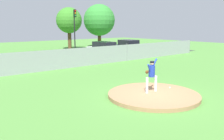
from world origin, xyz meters
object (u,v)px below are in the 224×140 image
at_px(pitcher_youth, 152,73).
at_px(baseball, 170,88).
at_px(parked_car_navy, 128,47).
at_px(parked_car_white, 104,49).
at_px(traffic_light_far, 75,24).

height_order(pitcher_youth, baseball, pitcher_youth).
relative_size(baseball, parked_car_navy, 0.02).
xyz_separation_m(pitcher_youth, parked_car_white, (8.16, 14.47, -0.37)).
distance_m(baseball, parked_car_navy, 17.87).
xyz_separation_m(pitcher_youth, baseball, (1.37, -0.15, -0.95)).
bearing_deg(pitcher_youth, traffic_light_far, 70.39).
bearing_deg(parked_car_white, baseball, -114.92).
xyz_separation_m(baseball, parked_car_white, (6.79, 14.62, 0.58)).
bearing_deg(baseball, traffic_light_far, 74.42).
distance_m(pitcher_youth, parked_car_white, 16.61).
bearing_deg(traffic_light_far, parked_car_navy, -36.19).
xyz_separation_m(parked_car_navy, traffic_light_far, (-5.43, 3.97, 2.88)).
bearing_deg(pitcher_youth, parked_car_navy, 50.09).
bearing_deg(traffic_light_far, baseball, -105.58).
distance_m(baseball, traffic_light_far, 19.39).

